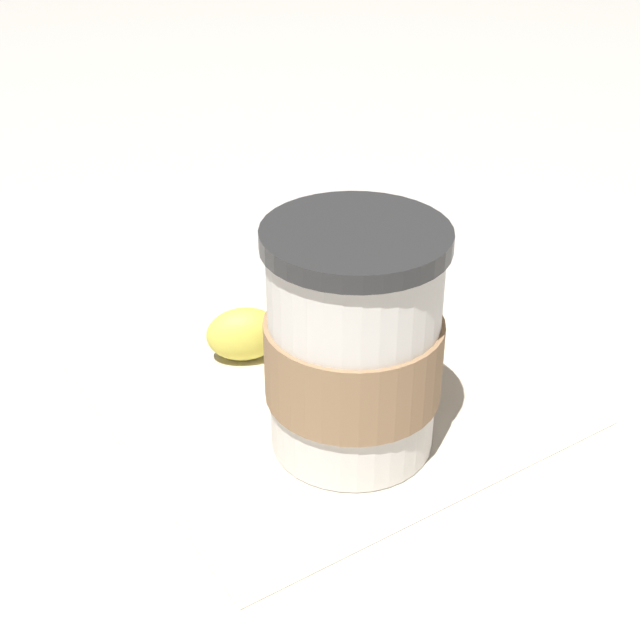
% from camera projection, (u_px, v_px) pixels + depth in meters
% --- Properties ---
extents(ground_plane, '(3.00, 3.00, 0.00)m').
position_uv_depth(ground_plane, '(320.00, 388.00, 0.55)').
color(ground_plane, beige).
extents(paper_napkin, '(0.30, 0.30, 0.00)m').
position_uv_depth(paper_napkin, '(320.00, 387.00, 0.55)').
color(paper_napkin, beige).
rests_on(paper_napkin, ground_plane).
extents(coffee_cup, '(0.10, 0.10, 0.13)m').
position_uv_depth(coffee_cup, '(354.00, 345.00, 0.47)').
color(coffee_cup, silver).
rests_on(coffee_cup, paper_napkin).
extents(muffin, '(0.10, 0.10, 0.10)m').
position_uv_depth(muffin, '(350.00, 281.00, 0.54)').
color(muffin, beige).
rests_on(muffin, paper_napkin).
extents(banana, '(0.06, 0.15, 0.04)m').
position_uv_depth(banana, '(295.00, 307.00, 0.59)').
color(banana, '#D6CC4C').
rests_on(banana, paper_napkin).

